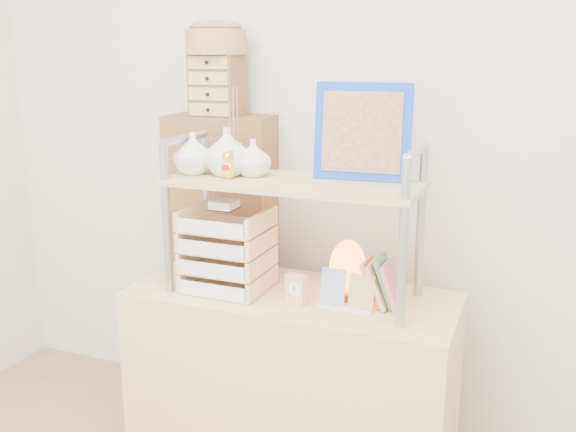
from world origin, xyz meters
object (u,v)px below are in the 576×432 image
letter_tray (226,254)px  salt_lamp (348,268)px  cabinet (224,266)px  desk (292,385)px

letter_tray → salt_lamp: size_ratio=1.60×
cabinet → letter_tray: bearing=-66.0°
desk → letter_tray: bearing=-167.1°
desk → salt_lamp: size_ratio=5.64×
desk → letter_tray: 0.57m
desk → cabinet: size_ratio=0.89×
cabinet → letter_tray: cabinet is taller
desk → letter_tray: letter_tray is taller
letter_tray → salt_lamp: bearing=12.3°
desk → cabinet: bearing=142.2°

